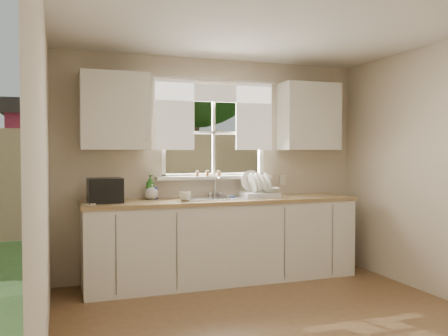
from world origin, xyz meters
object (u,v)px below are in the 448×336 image
object	(u,v)px
dish_rack	(259,190)
black_appliance	(105,190)
soap_bottle_a	(150,187)
cup	(185,196)

from	to	relation	value
dish_rack	black_appliance	bearing A→B (deg)	-178.72
soap_bottle_a	cup	world-z (taller)	soap_bottle_a
cup	black_appliance	bearing A→B (deg)	176.55
soap_bottle_a	cup	distance (m)	0.44
dish_rack	cup	distance (m)	0.93
cup	black_appliance	xyz separation A→B (m)	(-0.81, 0.12, 0.08)
cup	black_appliance	size ratio (longest dim) A/B	0.37
dish_rack	soap_bottle_a	xyz separation A→B (m)	(-1.23, 0.14, 0.06)
dish_rack	cup	xyz separation A→B (m)	(-0.92, -0.16, -0.03)
soap_bottle_a	dish_rack	bearing A→B (deg)	-31.23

